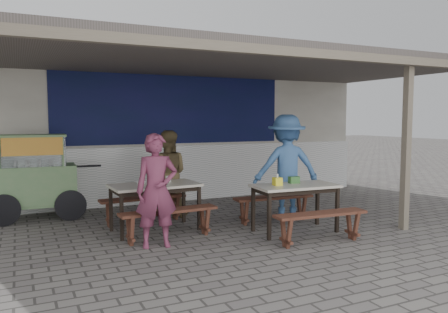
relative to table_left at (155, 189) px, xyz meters
The scene contains 17 objects.
ground 1.63m from the table_left, 28.75° to the right, with size 60.00×60.00×0.00m, color #68635E.
back_wall 3.32m from the table_left, 65.50° to the left, with size 9.00×1.28×3.50m.
warung_roof 2.44m from the table_left, ahead, with size 9.00×4.21×2.81m.
table_left is the anchor object (origin of this frame).
bench_left_street 0.68m from the table_left, 86.53° to the right, with size 1.48×0.37×0.45m.
bench_left_wall 0.68m from the table_left, 93.47° to the left, with size 1.48×0.37×0.45m.
table_right 2.21m from the table_left, 27.03° to the right, with size 1.35×0.75×0.75m.
bench_right_street 2.59m from the table_left, 41.59° to the right, with size 1.43×0.37×0.45m.
bench_right_wall 2.06m from the table_left, ahead, with size 1.43×0.37×0.45m.
vendor_cart 2.37m from the table_left, 134.89° to the left, with size 1.91×0.78×1.50m.
patron_street_side 0.89m from the table_left, 104.77° to the right, with size 0.58×0.38×1.58m, color #76314C.
patron_wall_side 1.04m from the table_left, 61.41° to the left, with size 0.76×0.59×1.57m, color brown.
patron_right_table 2.41m from the table_left, ahead, with size 1.20×0.69×1.85m, color #416CA5.
tissue_box 1.93m from the table_left, 29.27° to the right, with size 0.12×0.12×0.12m, color yellow.
donation_box 2.22m from the table_left, 22.94° to the right, with size 0.16×0.11×0.11m, color #377031.
condiment_jar 0.33m from the table_left, 27.66° to the left, with size 0.09×0.09×0.10m, color white.
condiment_bowl 0.23m from the table_left, 158.02° to the left, with size 0.17×0.17×0.04m, color silver.
Camera 1 is at (-3.24, -5.91, 1.78)m, focal length 35.00 mm.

